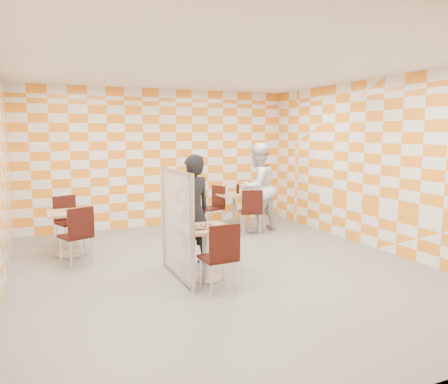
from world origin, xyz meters
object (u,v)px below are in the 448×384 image
(chair_main_front, at_px, (221,253))
(chair_second_side, at_px, (215,204))
(main_table, at_px, (205,244))
(chair_empty_far, at_px, (68,217))
(partition, at_px, (177,224))
(empty_table, at_px, (70,226))
(sport_bottle, at_px, (225,190))
(soda_bottle, at_px, (238,189))
(second_table, at_px, (234,205))
(man_dark, at_px, (193,211))
(chair_empty_near, at_px, (78,231))
(man_white, at_px, (257,188))
(chair_second_front, at_px, (251,208))

(chair_main_front, xyz_separation_m, chair_second_side, (1.41, 3.65, 0.00))
(main_table, relative_size, chair_main_front, 0.81)
(chair_empty_far, distance_m, partition, 2.80)
(empty_table, height_order, chair_empty_far, chair_empty_far)
(chair_main_front, bearing_deg, sport_bottle, 65.56)
(partition, relative_size, soda_bottle, 6.74)
(soda_bottle, bearing_deg, second_table, -169.16)
(chair_second_side, relative_size, sport_bottle, 4.62)
(empty_table, distance_m, sport_bottle, 3.41)
(chair_empty_far, bearing_deg, empty_table, -90.05)
(chair_main_front, xyz_separation_m, partition, (-0.33, 0.81, 0.25))
(empty_table, height_order, sport_bottle, sport_bottle)
(chair_second_side, xyz_separation_m, partition, (-1.73, -2.84, 0.25))
(second_table, bearing_deg, man_dark, -127.87)
(chair_empty_far, bearing_deg, chair_empty_near, -87.05)
(man_white, bearing_deg, chair_main_front, 37.40)
(main_table, height_order, partition, partition)
(chair_second_front, xyz_separation_m, soda_bottle, (0.05, 0.74, 0.31))
(chair_second_front, bearing_deg, sport_bottle, 104.74)
(man_dark, bearing_deg, sport_bottle, -139.10)
(empty_table, xyz_separation_m, sport_bottle, (3.26, 0.96, 0.33))
(chair_second_side, relative_size, soda_bottle, 4.02)
(chair_second_side, height_order, man_white, man_white)
(main_table, distance_m, soda_bottle, 3.50)
(second_table, bearing_deg, chair_second_side, 164.36)
(empty_table, bearing_deg, sport_bottle, 16.40)
(chair_main_front, height_order, chair_second_front, same)
(second_table, xyz_separation_m, sport_bottle, (-0.17, 0.09, 0.33))
(chair_empty_near, xyz_separation_m, man_dark, (1.63, -0.71, 0.32))
(chair_empty_near, bearing_deg, chair_main_front, -52.42)
(chair_empty_near, bearing_deg, partition, -44.61)
(empty_table, xyz_separation_m, man_dark, (1.69, -1.36, 0.35))
(chair_second_side, height_order, partition, partition)
(sport_bottle, distance_m, soda_bottle, 0.27)
(empty_table, xyz_separation_m, chair_empty_far, (0.00, 0.62, 0.04))
(chair_second_side, height_order, soda_bottle, soda_bottle)
(partition, relative_size, sport_bottle, 7.75)
(empty_table, xyz_separation_m, chair_empty_near, (0.07, -0.65, 0.04))
(chair_second_side, height_order, man_dark, man_dark)
(chair_second_side, height_order, chair_empty_far, same)
(empty_table, height_order, chair_empty_near, chair_empty_near)
(second_table, distance_m, chair_second_front, 0.73)
(second_table, relative_size, chair_empty_near, 0.81)
(chair_second_side, bearing_deg, man_white, -39.99)
(man_dark, xyz_separation_m, soda_bottle, (1.82, 2.25, -0.01))
(chair_second_front, height_order, chair_second_side, same)
(chair_main_front, height_order, man_white, man_white)
(second_table, bearing_deg, empty_table, -165.78)
(chair_empty_far, distance_m, man_dark, 2.63)
(empty_table, distance_m, man_dark, 2.20)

